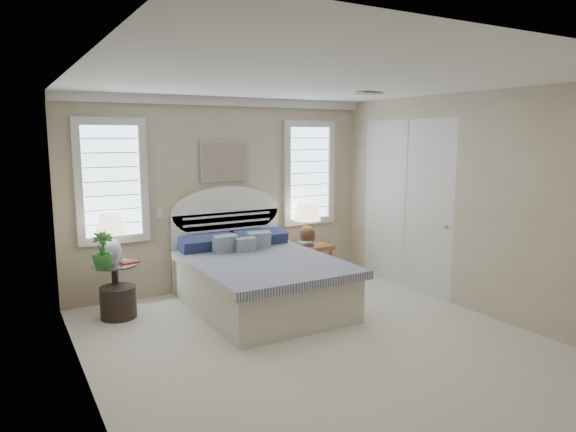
# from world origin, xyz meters

# --- Properties ---
(floor) EXTENTS (4.50, 5.00, 0.01)m
(floor) POSITION_xyz_m (0.00, 0.00, 0.00)
(floor) COLOR #B7AF9D
(floor) RESTS_ON ground
(ceiling) EXTENTS (4.50, 5.00, 0.01)m
(ceiling) POSITION_xyz_m (0.00, 0.00, 2.70)
(ceiling) COLOR white
(ceiling) RESTS_ON wall_back
(wall_back) EXTENTS (4.50, 0.02, 2.70)m
(wall_back) POSITION_xyz_m (0.00, 2.50, 1.35)
(wall_back) COLOR #C7B395
(wall_back) RESTS_ON floor
(wall_left) EXTENTS (0.02, 5.00, 2.70)m
(wall_left) POSITION_xyz_m (-2.25, 0.00, 1.35)
(wall_left) COLOR #C7B395
(wall_left) RESTS_ON floor
(wall_right) EXTENTS (0.02, 5.00, 2.70)m
(wall_right) POSITION_xyz_m (2.25, 0.00, 1.35)
(wall_right) COLOR #C7B395
(wall_right) RESTS_ON floor
(crown_molding) EXTENTS (4.50, 0.08, 0.12)m
(crown_molding) POSITION_xyz_m (0.00, 2.46, 2.64)
(crown_molding) COLOR silver
(crown_molding) RESTS_ON wall_back
(hvac_vent) EXTENTS (0.30, 0.20, 0.02)m
(hvac_vent) POSITION_xyz_m (1.20, 0.80, 2.68)
(hvac_vent) COLOR #B2B2B2
(hvac_vent) RESTS_ON ceiling
(switch_plate) EXTENTS (0.08, 0.01, 0.12)m
(switch_plate) POSITION_xyz_m (-0.95, 2.48, 1.15)
(switch_plate) COLOR silver
(switch_plate) RESTS_ON wall_back
(window_left) EXTENTS (0.90, 0.06, 1.60)m
(window_left) POSITION_xyz_m (-1.55, 2.48, 1.60)
(window_left) COLOR silver
(window_left) RESTS_ON wall_back
(window_right) EXTENTS (0.90, 0.06, 1.60)m
(window_right) POSITION_xyz_m (1.40, 2.48, 1.60)
(window_right) COLOR silver
(window_right) RESTS_ON wall_back
(painting) EXTENTS (0.74, 0.04, 0.58)m
(painting) POSITION_xyz_m (0.00, 2.46, 1.82)
(painting) COLOR silver
(painting) RESTS_ON wall_back
(closet_door) EXTENTS (0.02, 1.80, 2.40)m
(closet_door) POSITION_xyz_m (2.23, 1.20, 1.20)
(closet_door) COLOR silver
(closet_door) RESTS_ON floor
(bed) EXTENTS (1.72, 2.28, 1.47)m
(bed) POSITION_xyz_m (0.00, 1.46, 0.39)
(bed) COLOR beige
(bed) RESTS_ON floor
(side_table_left) EXTENTS (0.56, 0.56, 0.63)m
(side_table_left) POSITION_xyz_m (-1.65, 2.05, 0.39)
(side_table_left) COLOR black
(side_table_left) RESTS_ON floor
(nightstand_right) EXTENTS (0.50, 0.40, 0.53)m
(nightstand_right) POSITION_xyz_m (1.30, 2.15, 0.39)
(nightstand_right) COLOR brown
(nightstand_right) RESTS_ON floor
(floor_pot) EXTENTS (0.52, 0.52, 0.38)m
(floor_pot) POSITION_xyz_m (-1.66, 1.89, 0.19)
(floor_pot) COLOR black
(floor_pot) RESTS_ON floor
(lamp_left) EXTENTS (0.41, 0.41, 0.62)m
(lamp_left) POSITION_xyz_m (-1.65, 2.19, 1.01)
(lamp_left) COLOR silver
(lamp_left) RESTS_ON side_table_left
(lamp_right) EXTENTS (0.49, 0.49, 0.67)m
(lamp_right) POSITION_xyz_m (1.20, 2.19, 0.93)
(lamp_right) COLOR black
(lamp_right) RESTS_ON nightstand_right
(potted_plant) EXTENTS (0.25, 0.25, 0.43)m
(potted_plant) POSITION_xyz_m (-1.81, 1.88, 0.85)
(potted_plant) COLOR #367830
(potted_plant) RESTS_ON side_table_left
(books_left) EXTENTS (0.23, 0.18, 0.03)m
(books_left) POSITION_xyz_m (-1.48, 1.99, 0.64)
(books_left) COLOR #A23128
(books_left) RESTS_ON side_table_left
(books_right) EXTENTS (0.21, 0.15, 0.08)m
(books_right) POSITION_xyz_m (1.13, 2.12, 0.57)
(books_right) COLOR #A23128
(books_right) RESTS_ON nightstand_right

